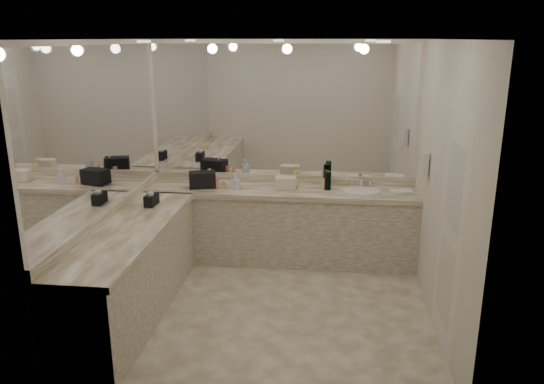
# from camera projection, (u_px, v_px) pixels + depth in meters

# --- Properties ---
(floor) EXTENTS (3.20, 3.20, 0.00)m
(floor) POSITION_uv_depth(u_px,v_px,m) (269.00, 306.00, 5.36)
(floor) COLOR beige
(floor) RESTS_ON ground
(ceiling) EXTENTS (3.20, 3.20, 0.00)m
(ceiling) POSITION_uv_depth(u_px,v_px,m) (268.00, 39.00, 4.64)
(ceiling) COLOR white
(ceiling) RESTS_ON floor
(wall_back) EXTENTS (3.20, 0.02, 2.60)m
(wall_back) POSITION_uv_depth(u_px,v_px,m) (283.00, 150.00, 6.43)
(wall_back) COLOR silver
(wall_back) RESTS_ON floor
(wall_left) EXTENTS (0.02, 3.00, 2.60)m
(wall_left) POSITION_uv_depth(u_px,v_px,m) (106.00, 178.00, 5.17)
(wall_left) COLOR silver
(wall_left) RESTS_ON floor
(wall_right) EXTENTS (0.02, 3.00, 2.60)m
(wall_right) POSITION_uv_depth(u_px,v_px,m) (442.00, 187.00, 4.83)
(wall_right) COLOR silver
(wall_right) RESTS_ON floor
(vanity_back_base) EXTENTS (3.20, 0.60, 0.84)m
(vanity_back_base) POSITION_uv_depth(u_px,v_px,m) (280.00, 227.00, 6.39)
(vanity_back_base) COLOR beige
(vanity_back_base) RESTS_ON floor
(vanity_back_top) EXTENTS (3.20, 0.64, 0.06)m
(vanity_back_top) POSITION_uv_depth(u_px,v_px,m) (280.00, 191.00, 6.26)
(vanity_back_top) COLOR silver
(vanity_back_top) RESTS_ON vanity_back_base
(vanity_left_base) EXTENTS (0.60, 2.40, 0.84)m
(vanity_left_base) POSITION_uv_depth(u_px,v_px,m) (131.00, 275.00, 5.10)
(vanity_left_base) COLOR beige
(vanity_left_base) RESTS_ON floor
(vanity_left_top) EXTENTS (0.64, 2.42, 0.06)m
(vanity_left_top) POSITION_uv_depth(u_px,v_px,m) (128.00, 231.00, 4.97)
(vanity_left_top) COLOR silver
(vanity_left_top) RESTS_ON vanity_left_base
(backsplash_back) EXTENTS (3.20, 0.04, 0.10)m
(backsplash_back) POSITION_uv_depth(u_px,v_px,m) (282.00, 178.00, 6.51)
(backsplash_back) COLOR silver
(backsplash_back) RESTS_ON vanity_back_top
(backsplash_left) EXTENTS (0.04, 3.00, 0.10)m
(backsplash_left) POSITION_uv_depth(u_px,v_px,m) (111.00, 212.00, 5.27)
(backsplash_left) COLOR silver
(backsplash_left) RESTS_ON vanity_left_top
(mirror_back) EXTENTS (3.12, 0.01, 1.55)m
(mirror_back) POSITION_uv_depth(u_px,v_px,m) (283.00, 111.00, 6.29)
(mirror_back) COLOR white
(mirror_back) RESTS_ON wall_back
(mirror_left) EXTENTS (0.01, 2.92, 1.55)m
(mirror_left) POSITION_uv_depth(u_px,v_px,m) (103.00, 129.00, 5.04)
(mirror_left) COLOR white
(mirror_left) RESTS_ON wall_left
(sink) EXTENTS (0.44, 0.44, 0.03)m
(sink) POSITION_uv_depth(u_px,v_px,m) (362.00, 191.00, 6.16)
(sink) COLOR white
(sink) RESTS_ON vanity_back_top
(faucet) EXTENTS (0.24, 0.16, 0.14)m
(faucet) POSITION_uv_depth(u_px,v_px,m) (361.00, 181.00, 6.34)
(faucet) COLOR silver
(faucet) RESTS_ON vanity_back_top
(wall_phone) EXTENTS (0.06, 0.10, 0.24)m
(wall_phone) POSITION_uv_depth(u_px,v_px,m) (425.00, 165.00, 5.49)
(wall_phone) COLOR white
(wall_phone) RESTS_ON wall_right
(door) EXTENTS (0.02, 0.82, 2.10)m
(door) POSITION_uv_depth(u_px,v_px,m) (450.00, 232.00, 4.43)
(door) COLOR white
(door) RESTS_ON wall_right
(black_toiletry_bag) EXTENTS (0.35, 0.27, 0.18)m
(black_toiletry_bag) POSITION_uv_depth(u_px,v_px,m) (202.00, 180.00, 6.29)
(black_toiletry_bag) COLOR black
(black_toiletry_bag) RESTS_ON vanity_back_top
(black_bag_spill) EXTENTS (0.11, 0.22, 0.12)m
(black_bag_spill) POSITION_uv_depth(u_px,v_px,m) (152.00, 200.00, 5.62)
(black_bag_spill) COLOR black
(black_bag_spill) RESTS_ON vanity_left_top
(cream_cosmetic_case) EXTENTS (0.25, 0.15, 0.14)m
(cream_cosmetic_case) POSITION_uv_depth(u_px,v_px,m) (286.00, 183.00, 6.22)
(cream_cosmetic_case) COLOR silver
(cream_cosmetic_case) RESTS_ON vanity_back_top
(hand_towel) EXTENTS (0.26, 0.20, 0.04)m
(hand_towel) POSITION_uv_depth(u_px,v_px,m) (401.00, 192.00, 6.05)
(hand_towel) COLOR white
(hand_towel) RESTS_ON vanity_back_top
(lotion_left) EXTENTS (0.07, 0.07, 0.15)m
(lotion_left) POSITION_uv_depth(u_px,v_px,m) (151.00, 199.00, 5.60)
(lotion_left) COLOR white
(lotion_left) RESTS_ON vanity_left_top
(soap_bottle_a) EXTENTS (0.11, 0.11, 0.21)m
(soap_bottle_a) POSITION_uv_depth(u_px,v_px,m) (210.00, 177.00, 6.34)
(soap_bottle_a) COLOR beige
(soap_bottle_a) RESTS_ON vanity_back_top
(soap_bottle_b) EXTENTS (0.11, 0.11, 0.18)m
(soap_bottle_b) POSITION_uv_depth(u_px,v_px,m) (235.00, 182.00, 6.19)
(soap_bottle_b) COLOR silver
(soap_bottle_b) RESTS_ON vanity_back_top
(soap_bottle_c) EXTENTS (0.16, 0.16, 0.16)m
(soap_bottle_c) POSITION_uv_depth(u_px,v_px,m) (294.00, 181.00, 6.28)
(soap_bottle_c) COLOR #EAE77F
(soap_bottle_c) RESTS_ON vanity_back_top
(green_bottle_0) EXTENTS (0.07, 0.07, 0.20)m
(green_bottle_0) POSITION_uv_depth(u_px,v_px,m) (326.00, 179.00, 6.30)
(green_bottle_0) COLOR #0D441A
(green_bottle_0) RESTS_ON vanity_back_top
(green_bottle_1) EXTENTS (0.06, 0.06, 0.21)m
(green_bottle_1) POSITION_uv_depth(u_px,v_px,m) (327.00, 179.00, 6.29)
(green_bottle_1) COLOR #0D441A
(green_bottle_1) RESTS_ON vanity_back_top
(green_bottle_2) EXTENTS (0.07, 0.07, 0.19)m
(green_bottle_2) POSITION_uv_depth(u_px,v_px,m) (327.00, 181.00, 6.22)
(green_bottle_2) COLOR #0D441A
(green_bottle_2) RESTS_ON vanity_back_top
(green_bottle_3) EXTENTS (0.07, 0.07, 0.22)m
(green_bottle_3) POSITION_uv_depth(u_px,v_px,m) (328.00, 181.00, 6.19)
(green_bottle_3) COLOR #0D441A
(green_bottle_3) RESTS_ON vanity_back_top
(green_bottle_4) EXTENTS (0.07, 0.07, 0.19)m
(green_bottle_4) POSITION_uv_depth(u_px,v_px,m) (328.00, 180.00, 6.28)
(green_bottle_4) COLOR #0D441A
(green_bottle_4) RESTS_ON vanity_back_top
(amenity_bottle_0) EXTENTS (0.05, 0.05, 0.13)m
(amenity_bottle_0) POSITION_uv_depth(u_px,v_px,m) (323.00, 184.00, 6.20)
(amenity_bottle_0) COLOR #E0B28C
(amenity_bottle_0) RESTS_ON vanity_back_top
(amenity_bottle_1) EXTENTS (0.06, 0.06, 0.11)m
(amenity_bottle_1) POSITION_uv_depth(u_px,v_px,m) (216.00, 183.00, 6.27)
(amenity_bottle_1) COLOR #E57F66
(amenity_bottle_1) RESTS_ON vanity_back_top
(amenity_bottle_2) EXTENTS (0.06, 0.06, 0.09)m
(amenity_bottle_2) POSITION_uv_depth(u_px,v_px,m) (203.00, 180.00, 6.44)
(amenity_bottle_2) COLOR #E0B28C
(amenity_bottle_2) RESTS_ON vanity_back_top
(amenity_bottle_3) EXTENTS (0.04, 0.04, 0.13)m
(amenity_bottle_3) POSITION_uv_depth(u_px,v_px,m) (213.00, 182.00, 6.28)
(amenity_bottle_3) COLOR silver
(amenity_bottle_3) RESTS_ON vanity_back_top
(amenity_bottle_4) EXTENTS (0.04, 0.04, 0.09)m
(amenity_bottle_4) POSITION_uv_depth(u_px,v_px,m) (224.00, 184.00, 6.29)
(amenity_bottle_4) COLOR #E0B28C
(amenity_bottle_4) RESTS_ON vanity_back_top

